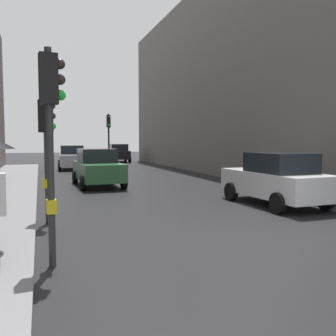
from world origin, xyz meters
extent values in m
plane|color=black|center=(0.00, 0.00, 0.00)|extent=(120.00, 120.00, 0.00)
cube|color=slate|center=(11.06, 15.39, 6.12)|extent=(12.00, 33.11, 12.24)
cylinder|color=#2D2D2D|center=(-4.76, 3.19, 1.66)|extent=(0.12, 0.12, 3.32)
cube|color=black|center=(-4.76, 3.19, 2.80)|extent=(0.38, 0.37, 0.84)
cube|color=yellow|center=(-4.76, 3.19, 1.05)|extent=(0.24, 0.26, 0.24)
sphere|color=#2D231E|center=(-4.60, 3.09, 3.06)|extent=(0.18, 0.18, 0.18)
sphere|color=#2D231E|center=(-4.60, 3.09, 2.80)|extent=(0.18, 0.18, 0.18)
sphere|color=green|center=(-4.60, 3.09, 2.54)|extent=(0.18, 0.18, 0.18)
cylinder|color=#2D2D2D|center=(-0.38, 19.03, 1.99)|extent=(0.12, 0.12, 3.97)
cube|color=black|center=(-0.38, 19.03, 3.45)|extent=(0.25, 0.30, 0.84)
cube|color=yellow|center=(-0.38, 19.03, 1.05)|extent=(0.20, 0.16, 0.24)
sphere|color=#2D231E|center=(-0.38, 18.84, 3.71)|extent=(0.18, 0.18, 0.18)
sphere|color=#2D231E|center=(-0.38, 18.84, 3.45)|extent=(0.18, 0.18, 0.18)
sphere|color=green|center=(-0.38, 18.84, 3.19)|extent=(0.18, 0.18, 0.18)
cylinder|color=#2D2D2D|center=(-4.76, -0.42, 1.86)|extent=(0.12, 0.12, 3.73)
cube|color=black|center=(-4.76, -0.42, 3.21)|extent=(0.32, 0.27, 0.84)
cube|color=yellow|center=(-4.76, -0.42, 1.05)|extent=(0.18, 0.21, 0.24)
sphere|color=#2D231E|center=(-4.57, -0.41, 3.47)|extent=(0.18, 0.18, 0.18)
sphere|color=#2D231E|center=(-4.57, -0.41, 3.21)|extent=(0.18, 0.18, 0.18)
sphere|color=green|center=(-4.57, -0.41, 2.95)|extent=(0.18, 0.18, 0.18)
cube|color=#BCBCC1|center=(-2.66, 21.71, 0.72)|extent=(1.97, 4.27, 0.80)
cube|color=black|center=(-2.65, 21.96, 1.44)|extent=(1.68, 2.06, 0.64)
cylinder|color=black|center=(-1.82, 20.32, 0.32)|extent=(0.25, 0.65, 0.64)
cylinder|color=black|center=(-3.62, 20.40, 0.32)|extent=(0.25, 0.65, 0.64)
cylinder|color=black|center=(-1.71, 23.02, 0.32)|extent=(0.25, 0.65, 0.64)
cylinder|color=black|center=(-3.51, 23.10, 0.32)|extent=(0.25, 0.65, 0.64)
cube|color=silver|center=(2.56, 3.69, 0.72)|extent=(1.98, 4.27, 0.80)
cube|color=black|center=(2.57, 3.44, 1.44)|extent=(1.68, 2.07, 0.64)
cylinder|color=black|center=(1.60, 5.00, 0.32)|extent=(0.25, 0.65, 0.64)
cylinder|color=black|center=(3.40, 5.08, 0.32)|extent=(0.25, 0.65, 0.64)
cylinder|color=black|center=(1.72, 2.31, 0.32)|extent=(0.25, 0.65, 0.64)
cylinder|color=black|center=(3.52, 2.38, 0.32)|extent=(0.25, 0.65, 0.64)
cube|color=#2D6038|center=(-2.34, 10.79, 0.72)|extent=(1.96, 4.27, 0.80)
cube|color=black|center=(-2.35, 11.04, 1.44)|extent=(1.68, 2.06, 0.64)
cylinder|color=black|center=(-1.38, 9.47, 0.32)|extent=(0.24, 0.65, 0.64)
cylinder|color=black|center=(-3.18, 9.40, 0.32)|extent=(0.24, 0.65, 0.64)
cylinder|color=black|center=(-1.49, 12.17, 0.32)|extent=(0.24, 0.65, 0.64)
cylinder|color=black|center=(-3.29, 12.10, 0.32)|extent=(0.24, 0.65, 0.64)
cube|color=black|center=(2.44, 29.87, 0.72)|extent=(2.07, 4.31, 0.80)
cube|color=black|center=(2.42, 29.62, 1.44)|extent=(1.73, 2.10, 0.64)
cylinder|color=black|center=(1.63, 31.27, 0.32)|extent=(0.26, 0.65, 0.64)
cylinder|color=black|center=(3.43, 31.15, 0.32)|extent=(0.26, 0.65, 0.64)
cylinder|color=black|center=(1.45, 28.58, 0.32)|extent=(0.26, 0.65, 0.64)
cylinder|color=black|center=(3.25, 28.46, 0.32)|extent=(0.26, 0.65, 0.64)
camera|label=1|loc=(-4.93, -7.16, 2.19)|focal=40.62mm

